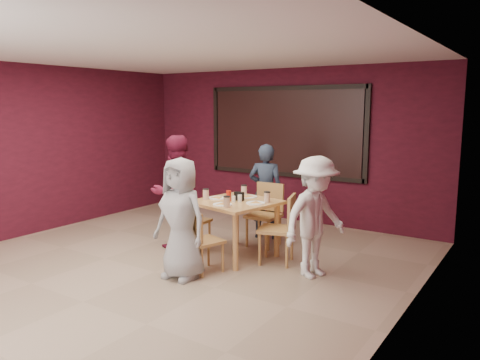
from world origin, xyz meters
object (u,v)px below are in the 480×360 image
Objects in this scene: dining_table at (236,208)px; chair_right at (282,225)px; chair_left at (190,216)px; diner_back at (266,191)px; diner_front at (181,219)px; diner_left at (175,191)px; chair_back at (266,211)px; diner_right at (315,217)px; chair_front at (201,238)px.

chair_right is at bearing 8.78° from dining_table.
chair_left is 1.33m from diner_back.
diner_back is at bearing 97.58° from dining_table.
dining_table is 0.80× the size of diner_front.
diner_left is at bearing -176.99° from chair_left.
chair_back is 1.47m from diner_right.
chair_left is (-0.86, -0.79, -0.05)m from chair_back.
chair_front is 0.54× the size of diner_right.
dining_table is at bearing -94.69° from chair_back.
diner_back is at bearing 91.37° from diner_front.
diner_back is 1.81m from diner_right.
chair_back is 0.62× the size of diner_right.
diner_right reaches higher than chair_left.
diner_left reaches higher than diner_back.
diner_left reaches higher than chair_back.
chair_left is at bearing 136.97° from chair_front.
diner_right reaches higher than chair_right.
diner_right is (1.26, 0.70, 0.30)m from chair_front.
diner_front reaches higher than dining_table.
diner_right is at bearing -19.47° from chair_right.
chair_back is 0.56× the size of diner_left.
diner_back is 1.01× the size of diner_right.
dining_table is at bearing 3.73° from chair_left.
diner_left is at bearing 34.10° from diner_back.
chair_front is 1.54m from chair_back.
chair_left is at bearing -173.94° from chair_right.
chair_back is (0.06, 0.74, -0.17)m from dining_table.
diner_right is at bearing -4.42° from dining_table.
diner_right is (1.19, -0.84, 0.22)m from chair_back.
diner_back is (-0.82, 0.96, 0.23)m from chair_right.
diner_back is (-0.14, 1.06, 0.06)m from dining_table.
chair_right is (1.48, 0.16, 0.05)m from chair_left.
chair_right is 1.42m from diner_front.
dining_table is 1.28× the size of chair_right.
chair_back is at bearing 74.12° from diner_right.
chair_left is at bearing 107.89° from diner_right.
dining_table is 0.79× the size of diner_right.
chair_back is at bearing 85.31° from dining_table.
diner_front is (-0.78, -1.16, 0.22)m from chair_right.
chair_right is (0.69, 0.90, 0.07)m from chair_front.
diner_right is at bearing 100.21° from diner_left.
dining_table reaches higher than chair_front.
chair_front is 1.14m from chair_right.
chair_left is at bearing 42.67° from diner_back.
chair_right is 0.62× the size of diner_back.
diner_left reaches higher than chair_front.
dining_table is 1.07m from diner_back.
chair_left is 2.07m from diner_right.
dining_table is 0.76m from chair_back.
diner_back is at bearing 121.88° from chair_back.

